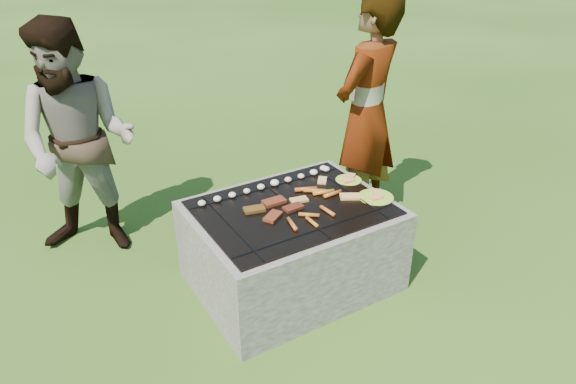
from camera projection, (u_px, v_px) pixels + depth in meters
name	position (u px, v px, depth m)	size (l,w,h in m)	color
lawn	(292.00, 281.00, 3.67)	(60.00, 60.00, 0.00)	#224411
fire_pit	(292.00, 248.00, 3.54)	(1.30, 1.00, 0.62)	gray
mushrooms	(275.00, 183.00, 3.64)	(1.05, 0.08, 0.04)	beige
pork_slabs	(273.00, 208.00, 3.35)	(0.37, 0.27, 0.02)	brown
sausages	(315.00, 201.00, 3.42)	(0.54, 0.48, 0.03)	#B95D1E
bread_on_grate	(327.00, 194.00, 3.53)	(0.46, 0.43, 0.02)	tan
plate_far	(349.00, 180.00, 3.73)	(0.21, 0.21, 0.03)	yellow
plate_near	(376.00, 197.00, 3.50)	(0.27, 0.27, 0.03)	yellow
cook	(366.00, 114.00, 4.02)	(0.68, 0.45, 1.87)	gray
bystander	(79.00, 144.00, 3.65)	(0.85, 0.66, 1.75)	gray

